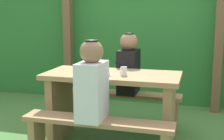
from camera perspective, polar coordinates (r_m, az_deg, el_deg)
The scene contains 11 objects.
hedge_backdrop at distance 5.32m, azimuth 6.34°, elevation 6.75°, with size 6.40×1.09×2.11m, color #2B732F.
pergola_post_left at distance 4.94m, azimuth -8.00°, elevation 5.72°, with size 0.12×0.12×1.98m, color brown.
pergola_post_right at distance 4.54m, azimuth 18.85°, elevation 4.86°, with size 0.12×0.12×1.98m, color brown.
picnic_table at distance 3.30m, azimuth 0.00°, elevation -4.83°, with size 1.40×0.64×0.77m.
bench_near at distance 2.91m, azimuth -2.71°, elevation -11.24°, with size 1.40×0.24×0.44m.
bench_far at distance 3.83m, azimuth 2.03°, elevation -5.89°, with size 1.40×0.24×0.44m.
person_white_shirt at distance 2.79m, azimuth -3.65°, elevation -2.40°, with size 0.25×0.35×0.72m.
person_black_coat at distance 3.71m, azimuth 3.04°, elevation 0.79°, with size 0.25×0.35×0.72m.
drinking_glass at distance 3.12m, azimuth 2.14°, elevation -0.20°, with size 0.07×0.07×0.09m, color silver.
bottle_left at distance 3.37m, azimuth -3.97°, elevation 1.48°, with size 0.06×0.06×0.23m.
cell_phone at distance 3.14m, azimuth -0.81°, elevation -0.85°, with size 0.07×0.14×0.01m, color silver.
Camera 1 is at (0.86, -3.07, 1.39)m, focal length 50.22 mm.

